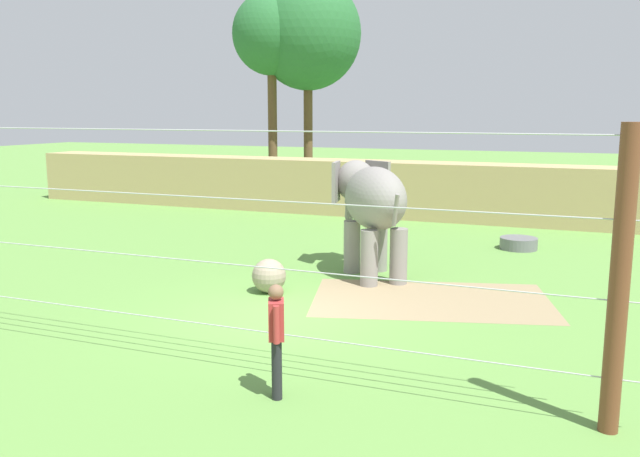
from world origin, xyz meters
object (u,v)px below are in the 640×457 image
object	(u,v)px
enrichment_ball	(269,276)
water_tub	(519,243)
elephant	(371,202)
zookeeper	(276,335)

from	to	relation	value
enrichment_ball	water_tub	bearing A→B (deg)	55.99
elephant	enrichment_ball	bearing A→B (deg)	-124.16
water_tub	elephant	bearing A→B (deg)	-123.94
elephant	water_tub	xyz separation A→B (m)	(3.17, 4.70, -1.68)
elephant	enrichment_ball	world-z (taller)	elephant
zookeeper	elephant	bearing A→B (deg)	97.13
elephant	water_tub	bearing A→B (deg)	56.06
zookeeper	water_tub	world-z (taller)	zookeeper
elephant	enrichment_ball	distance (m)	3.28
enrichment_ball	zookeeper	bearing A→B (deg)	-62.80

